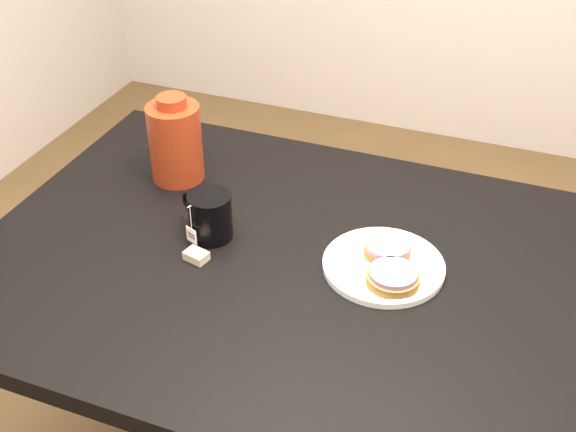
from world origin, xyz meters
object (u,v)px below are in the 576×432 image
at_px(bagel_back, 387,249).
at_px(table, 326,300).
at_px(plate, 384,265).
at_px(bagel_package, 175,141).
at_px(bagel_front, 393,277).
at_px(mug, 209,215).
at_px(teabag_pouch, 196,256).

bearing_deg(bagel_back, table, -146.50).
bearing_deg(plate, bagel_package, 163.71).
height_order(plate, bagel_package, bagel_package).
distance_m(plate, bagel_front, 0.06).
xyz_separation_m(bagel_back, mug, (-0.36, -0.05, 0.02)).
bearing_deg(teabag_pouch, bagel_front, 8.34).
bearing_deg(bagel_package, teabag_pouch, -55.64).
xyz_separation_m(table, mug, (-0.26, 0.01, 0.13)).
relative_size(teabag_pouch, bagel_package, 0.22).
relative_size(bagel_back, bagel_front, 0.90).
bearing_deg(table, bagel_back, 33.50).
relative_size(plate, teabag_pouch, 5.24).
distance_m(mug, bagel_package, 0.25).
relative_size(table, teabag_pouch, 31.11).
distance_m(bagel_front, teabag_pouch, 0.38).
distance_m(plate, mug, 0.36).
height_order(bagel_front, mug, mug).
height_order(mug, teabag_pouch, mug).
distance_m(bagel_front, mug, 0.39).
bearing_deg(mug, bagel_front, 20.28).
bearing_deg(mug, plate, 27.89).
distance_m(bagel_back, mug, 0.36).
relative_size(plate, mug, 1.68).
height_order(teabag_pouch, bagel_package, bagel_package).
distance_m(plate, bagel_back, 0.03).
distance_m(table, plate, 0.14).
distance_m(teabag_pouch, bagel_package, 0.33).
bearing_deg(bagel_package, bagel_back, -13.35).
xyz_separation_m(plate, bagel_back, (-0.00, 0.03, 0.02)).
bearing_deg(mug, teabag_pouch, -59.92).
bearing_deg(table, bagel_front, -5.54).
height_order(bagel_back, mug, mug).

